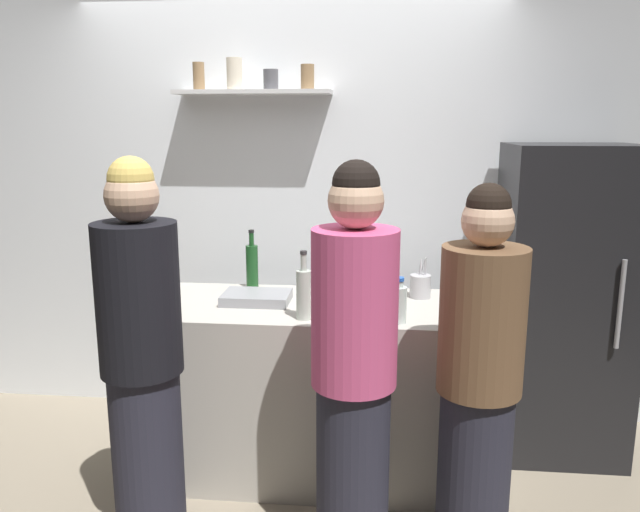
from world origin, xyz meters
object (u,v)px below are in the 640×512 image
(person_brown_jacket, at_px, (479,383))
(refrigerator, at_px, (563,303))
(water_bottle_plastic, at_px, (398,303))
(person_blonde, at_px, (142,362))
(utensil_holder, at_px, (420,286))
(wine_bottle_pale_glass, at_px, (304,293))
(baking_pan, at_px, (257,297))
(person_pink_top, at_px, (354,374))
(wine_bottle_green_glass, at_px, (252,265))

(person_brown_jacket, bearing_deg, refrigerator, -136.16)
(water_bottle_plastic, height_order, person_blonde, person_blonde)
(utensil_holder, bearing_deg, wine_bottle_pale_glass, -142.57)
(person_brown_jacket, bearing_deg, person_blonde, -13.14)
(baking_pan, distance_m, water_bottle_plastic, 0.76)
(person_pink_top, bearing_deg, person_brown_jacket, -144.02)
(wine_bottle_green_glass, height_order, water_bottle_plastic, wine_bottle_green_glass)
(wine_bottle_pale_glass, bearing_deg, baking_pan, 137.45)
(baking_pan, height_order, wine_bottle_green_glass, wine_bottle_green_glass)
(wine_bottle_pale_glass, xyz_separation_m, person_brown_jacket, (0.76, -0.37, -0.26))
(baking_pan, xyz_separation_m, person_brown_jacket, (1.03, -0.62, -0.15))
(wine_bottle_green_glass, bearing_deg, wine_bottle_pale_glass, -56.37)
(baking_pan, bearing_deg, wine_bottle_pale_glass, -42.55)
(utensil_holder, bearing_deg, water_bottle_plastic, -105.96)
(utensil_holder, bearing_deg, person_brown_jacket, -76.13)
(water_bottle_plastic, bearing_deg, wine_bottle_pale_glass, 179.17)
(person_blonde, height_order, person_brown_jacket, person_blonde)
(wine_bottle_green_glass, bearing_deg, utensil_holder, -6.72)
(person_pink_top, bearing_deg, refrigerator, -108.93)
(refrigerator, relative_size, person_pink_top, 1.01)
(refrigerator, distance_m, baking_pan, 1.66)
(baking_pan, relative_size, utensil_holder, 1.55)
(wine_bottle_pale_glass, bearing_deg, person_blonde, -146.48)
(wine_bottle_green_glass, relative_size, person_blonde, 0.19)
(refrigerator, bearing_deg, water_bottle_plastic, -145.88)
(baking_pan, bearing_deg, water_bottle_plastic, -20.03)
(refrigerator, height_order, water_bottle_plastic, refrigerator)
(wine_bottle_pale_glass, distance_m, person_pink_top, 0.55)
(wine_bottle_green_glass, xyz_separation_m, person_pink_top, (0.61, -0.98, -0.21))
(refrigerator, height_order, utensil_holder, refrigerator)
(utensil_holder, height_order, water_bottle_plastic, utensil_holder)
(refrigerator, distance_m, wine_bottle_green_glass, 1.71)
(wine_bottle_green_glass, distance_m, person_brown_jacket, 1.46)
(utensil_holder, xyz_separation_m, wine_bottle_green_glass, (-0.92, 0.11, 0.07))
(baking_pan, xyz_separation_m, wine_bottle_pale_glass, (0.28, -0.25, 0.10))
(refrigerator, relative_size, person_brown_jacket, 1.07)
(refrigerator, distance_m, person_blonde, 2.22)
(water_bottle_plastic, bearing_deg, person_blonde, -158.97)
(utensil_holder, bearing_deg, person_pink_top, -109.17)
(water_bottle_plastic, bearing_deg, refrigerator, 34.12)
(refrigerator, height_order, wine_bottle_green_glass, refrigerator)
(person_brown_jacket, bearing_deg, utensil_holder, -91.28)
(water_bottle_plastic, relative_size, person_pink_top, 0.13)
(person_blonde, bearing_deg, person_pink_top, 82.77)
(baking_pan, height_order, utensil_holder, utensil_holder)
(person_blonde, bearing_deg, refrigerator, 112.22)
(baking_pan, bearing_deg, utensil_holder, 11.87)
(water_bottle_plastic, xyz_separation_m, person_blonde, (-1.06, -0.41, -0.17))
(refrigerator, height_order, person_blonde, refrigerator)
(utensil_holder, relative_size, person_blonde, 0.13)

